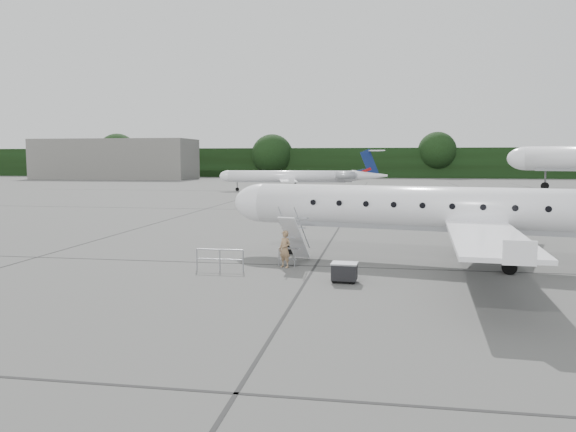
# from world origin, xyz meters

# --- Properties ---
(ground) EXTENTS (320.00, 320.00, 0.00)m
(ground) POSITION_xyz_m (0.00, 0.00, 0.00)
(ground) COLOR #555553
(ground) RESTS_ON ground
(treeline) EXTENTS (260.00, 4.00, 8.00)m
(treeline) POSITION_xyz_m (0.00, 130.00, 4.00)
(treeline) COLOR black
(treeline) RESTS_ON ground
(terminal_building) EXTENTS (40.00, 14.00, 10.00)m
(terminal_building) POSITION_xyz_m (-70.00, 110.00, 5.00)
(terminal_building) COLOR slate
(terminal_building) RESTS_ON ground
(main_regional_jet) EXTENTS (33.05, 26.50, 7.58)m
(main_regional_jet) POSITION_xyz_m (1.85, 3.96, 3.79)
(main_regional_jet) COLOR white
(main_regional_jet) RESTS_ON ground
(airstair) EXTENTS (1.28, 2.47, 2.37)m
(airstair) POSITION_xyz_m (-7.35, 3.42, 1.19)
(airstair) COLOR white
(airstair) RESTS_ON ground
(passenger) EXTENTS (0.77, 0.70, 1.77)m
(passenger) POSITION_xyz_m (-7.60, 2.11, 0.88)
(passenger) COLOR #957351
(passenger) RESTS_ON ground
(safety_railing) EXTENTS (2.20, 0.10, 1.00)m
(safety_railing) POSITION_xyz_m (-10.41, 0.77, 0.50)
(safety_railing) COLOR #93959B
(safety_railing) RESTS_ON ground
(baggage_cart) EXTENTS (1.07, 0.89, 0.89)m
(baggage_cart) POSITION_xyz_m (-4.60, -0.66, 0.45)
(baggage_cart) COLOR black
(baggage_cart) RESTS_ON ground
(bg_regional_left) EXTENTS (26.43, 20.09, 6.54)m
(bg_regional_left) POSITION_xyz_m (-17.40, 63.35, 3.27)
(bg_regional_left) COLOR white
(bg_regional_left) RESTS_ON ground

